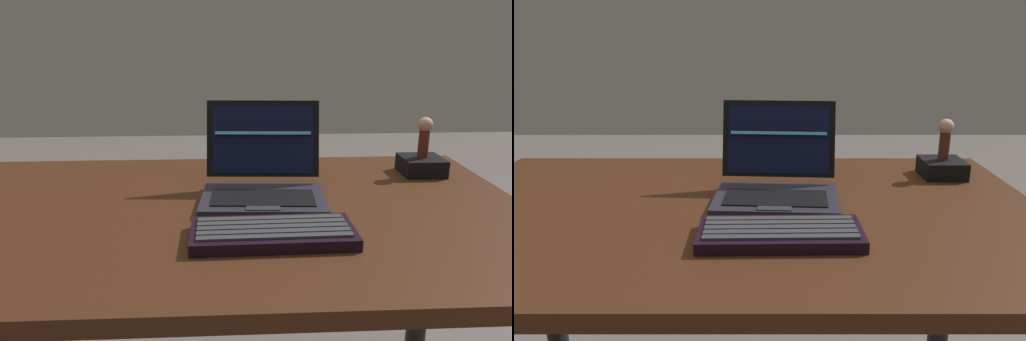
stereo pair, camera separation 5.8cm
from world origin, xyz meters
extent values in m
cube|color=#442211|center=(0.00, 0.00, 0.72)|extent=(1.34, 0.82, 0.03)
cylinder|color=black|center=(-0.61, 0.35, 0.35)|extent=(0.06, 0.06, 0.70)
cylinder|color=black|center=(0.61, 0.35, 0.35)|extent=(0.06, 0.06, 0.70)
cube|color=#272531|center=(0.09, 0.03, 0.75)|extent=(0.29, 0.21, 0.02)
cube|color=black|center=(0.08, 0.02, 0.76)|extent=(0.23, 0.12, 0.00)
cube|color=#2A3131|center=(0.08, -0.05, 0.75)|extent=(0.07, 0.04, 0.00)
cube|color=black|center=(0.09, 0.15, 0.86)|extent=(0.27, 0.08, 0.18)
cube|color=black|center=(0.09, 0.14, 0.86)|extent=(0.25, 0.06, 0.16)
cube|color=#59CCF2|center=(0.09, 0.14, 0.87)|extent=(0.23, 0.02, 0.01)
cube|color=black|center=(0.09, -0.16, 0.75)|extent=(0.31, 0.14, 0.02)
cube|color=#38383D|center=(0.09, -0.21, 0.76)|extent=(0.28, 0.02, 0.00)
cube|color=#38383D|center=(0.09, -0.19, 0.76)|extent=(0.28, 0.02, 0.00)
cube|color=#38383D|center=(0.09, -0.16, 0.76)|extent=(0.28, 0.02, 0.00)
cube|color=#38383D|center=(0.09, -0.14, 0.76)|extent=(0.28, 0.02, 0.00)
cube|color=#38383D|center=(0.09, -0.12, 0.76)|extent=(0.28, 0.02, 0.00)
cube|color=black|center=(0.52, 0.23, 0.76)|extent=(0.11, 0.11, 0.05)
cylinder|color=#57251B|center=(0.52, 0.23, 0.82)|extent=(0.03, 0.03, 0.07)
sphere|color=tan|center=(0.52, 0.23, 0.87)|extent=(0.04, 0.04, 0.04)
camera|label=1|loc=(0.01, -1.01, 1.13)|focal=34.57mm
camera|label=2|loc=(0.07, -1.01, 1.13)|focal=34.57mm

